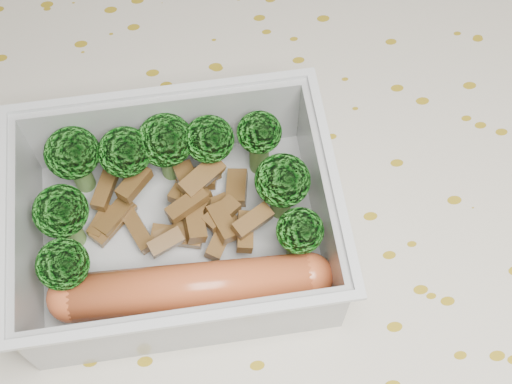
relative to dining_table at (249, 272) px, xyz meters
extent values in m
cube|color=brown|center=(0.00, 0.00, 0.06)|extent=(1.40, 0.90, 0.04)
cube|color=beige|center=(0.00, 0.00, 0.09)|extent=(1.46, 0.96, 0.01)
cube|color=silver|center=(-0.04, -0.01, 0.09)|extent=(0.18, 0.14, 0.00)
cube|color=silver|center=(-0.04, 0.06, 0.12)|extent=(0.18, 0.00, 0.06)
cube|color=silver|center=(-0.04, -0.07, 0.12)|extent=(0.18, 0.00, 0.06)
cube|color=silver|center=(0.04, -0.01, 0.12)|extent=(0.00, 0.13, 0.06)
cube|color=silver|center=(-0.13, -0.01, 0.12)|extent=(0.00, 0.13, 0.06)
cube|color=silver|center=(-0.04, 0.07, 0.16)|extent=(0.19, 0.01, 0.00)
cube|color=silver|center=(-0.04, -0.08, 0.16)|extent=(0.19, 0.01, 0.00)
cube|color=silver|center=(0.05, -0.01, 0.16)|extent=(0.01, 0.14, 0.00)
cube|color=silver|center=(-0.14, -0.01, 0.16)|extent=(0.01, 0.14, 0.00)
cylinder|color=#608C3F|center=(-0.10, 0.04, 0.11)|extent=(0.01, 0.01, 0.03)
ellipsoid|color=#339027|center=(-0.10, 0.04, 0.14)|extent=(0.03, 0.03, 0.03)
cylinder|color=#608C3F|center=(-0.07, 0.04, 0.11)|extent=(0.01, 0.01, 0.03)
ellipsoid|color=#339027|center=(-0.07, 0.04, 0.14)|extent=(0.03, 0.03, 0.03)
cylinder|color=#608C3F|center=(-0.05, 0.04, 0.11)|extent=(0.01, 0.01, 0.03)
ellipsoid|color=#339027|center=(-0.05, 0.04, 0.13)|extent=(0.04, 0.04, 0.03)
cylinder|color=#608C3F|center=(-0.02, 0.04, 0.11)|extent=(0.01, 0.01, 0.03)
ellipsoid|color=#339027|center=(-0.02, 0.04, 0.14)|extent=(0.03, 0.03, 0.03)
cylinder|color=#608C3F|center=(0.01, 0.04, 0.11)|extent=(0.01, 0.01, 0.03)
ellipsoid|color=#339027|center=(0.01, 0.04, 0.14)|extent=(0.03, 0.03, 0.02)
cylinder|color=#608C3F|center=(-0.11, 0.00, 0.11)|extent=(0.01, 0.01, 0.03)
ellipsoid|color=#339027|center=(-0.11, 0.00, 0.14)|extent=(0.03, 0.03, 0.03)
cylinder|color=#608C3F|center=(0.02, 0.00, 0.11)|extent=(0.01, 0.01, 0.03)
ellipsoid|color=#339027|center=(0.02, 0.00, 0.14)|extent=(0.03, 0.03, 0.03)
cylinder|color=#608C3F|center=(-0.11, -0.03, 0.11)|extent=(0.01, 0.01, 0.03)
ellipsoid|color=#339027|center=(-0.11, -0.03, 0.14)|extent=(0.03, 0.03, 0.03)
cylinder|color=#608C3F|center=(0.03, -0.03, 0.11)|extent=(0.01, 0.01, 0.03)
ellipsoid|color=#339027|center=(0.03, -0.03, 0.14)|extent=(0.03, 0.03, 0.02)
cube|color=brown|center=(-0.03, 0.03, 0.10)|extent=(0.03, 0.02, 0.01)
cube|color=brown|center=(0.00, -0.01, 0.11)|extent=(0.01, 0.03, 0.01)
cube|color=brown|center=(-0.09, 0.01, 0.10)|extent=(0.02, 0.02, 0.01)
cube|color=brown|center=(-0.03, 0.02, 0.12)|extent=(0.03, 0.03, 0.01)
cube|color=brown|center=(-0.04, 0.00, 0.12)|extent=(0.03, 0.02, 0.01)
cube|color=brown|center=(0.00, -0.01, 0.12)|extent=(0.03, 0.02, 0.01)
cube|color=brown|center=(-0.07, 0.03, 0.12)|extent=(0.02, 0.03, 0.01)
cube|color=brown|center=(-0.01, 0.00, 0.10)|extent=(0.02, 0.03, 0.01)
cube|color=brown|center=(-0.03, 0.02, 0.10)|extent=(0.02, 0.03, 0.01)
cube|color=brown|center=(-0.08, 0.01, 0.10)|extent=(0.03, 0.03, 0.01)
cube|color=brown|center=(-0.09, 0.03, 0.11)|extent=(0.02, 0.03, 0.01)
cube|color=brown|center=(-0.02, 0.00, 0.11)|extent=(0.03, 0.02, 0.01)
cube|color=brown|center=(-0.09, 0.01, 0.10)|extent=(0.03, 0.03, 0.01)
cube|color=brown|center=(-0.03, 0.00, 0.11)|extent=(0.02, 0.03, 0.01)
cube|color=brown|center=(-0.03, 0.03, 0.10)|extent=(0.02, 0.02, 0.01)
cube|color=brown|center=(-0.05, -0.02, 0.11)|extent=(0.02, 0.02, 0.01)
cube|color=brown|center=(-0.04, 0.01, 0.11)|extent=(0.03, 0.02, 0.01)
cube|color=brown|center=(-0.05, -0.01, 0.10)|extent=(0.03, 0.02, 0.01)
cube|color=brown|center=(-0.03, 0.02, 0.11)|extent=(0.02, 0.03, 0.01)
cube|color=brown|center=(-0.07, 0.00, 0.10)|extent=(0.02, 0.03, 0.01)
cube|color=brown|center=(-0.04, 0.01, 0.10)|extent=(0.03, 0.03, 0.01)
cube|color=brown|center=(-0.05, -0.01, 0.10)|extent=(0.03, 0.02, 0.01)
cube|color=brown|center=(-0.02, -0.01, 0.10)|extent=(0.03, 0.03, 0.01)
cube|color=brown|center=(0.00, 0.02, 0.10)|extent=(0.02, 0.03, 0.01)
cube|color=brown|center=(-0.02, -0.01, 0.11)|extent=(0.02, 0.03, 0.01)
cylinder|color=#C8582C|center=(-0.04, -0.05, 0.11)|extent=(0.14, 0.04, 0.03)
sphere|color=#C8582C|center=(0.03, -0.05, 0.11)|extent=(0.03, 0.03, 0.03)
sphere|color=#C8582C|center=(-0.11, -0.04, 0.11)|extent=(0.03, 0.03, 0.03)
camera|label=1|loc=(-0.02, -0.19, 0.51)|focal=50.00mm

